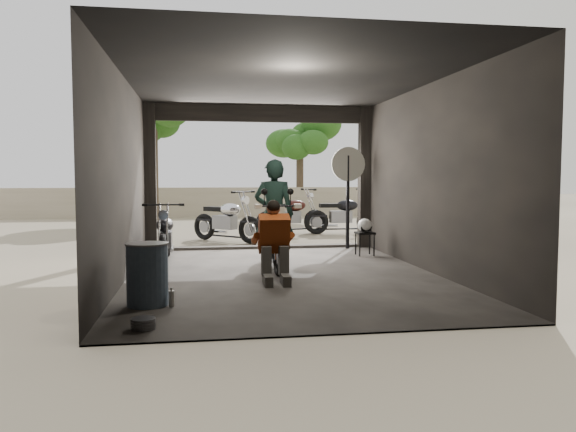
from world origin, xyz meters
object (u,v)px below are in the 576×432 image
object	(u,v)px
outside_bike_a	(226,216)
sign_post	(348,181)
oil_drum	(147,275)
outside_bike_c	(343,211)
outside_bike_b	(291,212)
helmet	(365,225)
mechanic	(275,244)
rider	(274,214)
stool	(365,236)
left_bike	(165,232)
main_bike	(273,236)

from	to	relation	value
outside_bike_a	sign_post	world-z (taller)	sign_post
oil_drum	outside_bike_c	bearing A→B (deg)	60.84
outside_bike_a	outside_bike_b	bearing A→B (deg)	-6.03
outside_bike_b	sign_post	xyz separation A→B (m)	(0.71, -3.48, 0.89)
helmet	sign_post	world-z (taller)	sign_post
sign_post	outside_bike_b	bearing A→B (deg)	116.25
mechanic	sign_post	bearing A→B (deg)	61.35
rider	oil_drum	distance (m)	3.39
outside_bike_a	outside_bike_b	xyz separation A→B (m)	(1.91, 1.58, 0.00)
outside_bike_b	stool	bearing A→B (deg)	171.69
rider	stool	xyz separation A→B (m)	(2.04, 1.22, -0.54)
left_bike	outside_bike_c	size ratio (longest dim) A/B	0.89
outside_bike_b	sign_post	size ratio (longest dim) A/B	0.83
mechanic	outside_bike_a	bearing A→B (deg)	95.79
helmet	oil_drum	bearing A→B (deg)	-155.28
outside_bike_c	helmet	size ratio (longest dim) A/B	6.16
stool	sign_post	world-z (taller)	sign_post
main_bike	outside_bike_a	bearing A→B (deg)	97.30
outside_bike_b	sign_post	bearing A→B (deg)	173.63
rider	mechanic	world-z (taller)	rider
main_bike	outside_bike_a	distance (m)	4.44
outside_bike_b	rider	size ratio (longest dim) A/B	0.99
mechanic	oil_drum	distance (m)	2.19
mechanic	oil_drum	bearing A→B (deg)	-143.52
stool	sign_post	size ratio (longest dim) A/B	0.22
rider	oil_drum	world-z (taller)	rider
main_bike	stool	distance (m)	2.50
outside_bike_a	rider	distance (m)	4.29
sign_post	helmet	bearing A→B (deg)	-72.17
outside_bike_a	outside_bike_c	world-z (taller)	outside_bike_c
outside_bike_b	helmet	xyz separation A→B (m)	(0.77, -4.59, -0.01)
outside_bike_b	main_bike	bearing A→B (deg)	149.83
main_bike	mechanic	distance (m)	1.28
rider	stool	distance (m)	2.44
outside_bike_c	sign_post	size ratio (longest dim) A/B	0.83
main_bike	mechanic	world-z (taller)	mechanic
left_bike	oil_drum	size ratio (longest dim) A/B	2.12
main_bike	helmet	bearing A→B (deg)	33.21
main_bike	outside_bike_a	xyz separation A→B (m)	(-0.61, 4.40, 0.05)
main_bike	mechanic	bearing A→B (deg)	-96.99
left_bike	sign_post	distance (m)	4.24
stool	outside_bike_a	bearing A→B (deg)	131.67
outside_bike_c	helmet	distance (m)	4.56
stool	outside_bike_c	bearing A→B (deg)	81.17
stool	oil_drum	xyz separation A→B (m)	(-4.00, -3.92, -0.03)
outside_bike_a	stool	size ratio (longest dim) A/B	3.82
outside_bike_b	stool	world-z (taller)	outside_bike_b
outside_bike_c	oil_drum	xyz separation A→B (m)	(-4.70, -8.42, -0.25)
outside_bike_a	helmet	distance (m)	4.03
outside_bike_b	rider	world-z (taller)	rider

